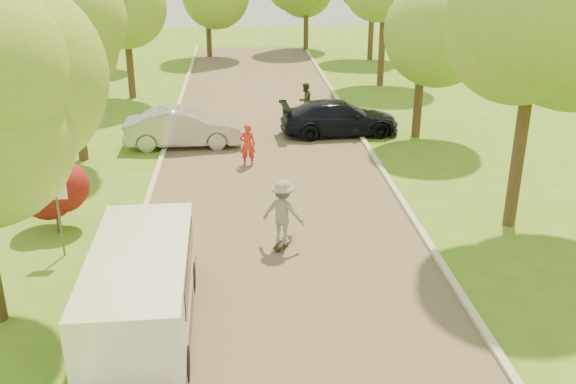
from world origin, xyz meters
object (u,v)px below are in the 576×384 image
object	(u,v)px
skateboarder	(283,212)
person_olive	(305,100)
street_sign	(57,201)
minivan	(142,290)
person_striped	(248,145)
silver_sedan	(183,128)
longboard	(283,243)
dark_sedan	(340,118)

from	to	relation	value
skateboarder	person_olive	bearing A→B (deg)	-74.09
street_sign	minivan	bearing A→B (deg)	-55.12
street_sign	person_striped	xyz separation A→B (m)	(5.03, 6.88, -0.78)
street_sign	skateboarder	bearing A→B (deg)	0.95
street_sign	silver_sedan	bearing A→B (deg)	75.12
silver_sedan	person_olive	distance (m)	6.74
person_striped	person_olive	distance (m)	7.21
skateboarder	person_striped	world-z (taller)	skateboarder
longboard	person_olive	bearing A→B (deg)	-74.09
silver_sedan	person_striped	bearing A→B (deg)	-136.19
longboard	person_olive	size ratio (longest dim) A/B	0.60
street_sign	skateboarder	xyz separation A→B (m)	(5.85, 0.10, -0.54)
longboard	minivan	bearing A→B (deg)	74.03
silver_sedan	person_striped	xyz separation A→B (m)	(2.53, -2.53, 0.02)
dark_sedan	person_striped	bearing A→B (deg)	129.17
silver_sedan	skateboarder	world-z (taller)	skateboarder
skateboarder	silver_sedan	bearing A→B (deg)	-45.88
dark_sedan	person_olive	world-z (taller)	person_olive
street_sign	person_striped	world-z (taller)	street_sign
person_striped	person_olive	bearing A→B (deg)	-114.31
street_sign	person_striped	distance (m)	8.55
skateboarder	longboard	bearing A→B (deg)	113.45
longboard	skateboarder	xyz separation A→B (m)	(0.00, 0.00, 0.92)
street_sign	person_olive	distance (m)	15.65
person_striped	person_olive	xyz separation A→B (m)	(2.81, 6.64, 0.01)
longboard	skateboarder	world-z (taller)	skateboarder
skateboarder	person_olive	distance (m)	13.57
street_sign	dark_sedan	world-z (taller)	street_sign
silver_sedan	dark_sedan	world-z (taller)	silver_sedan
street_sign	minivan	size ratio (longest dim) A/B	0.42
street_sign	person_olive	size ratio (longest dim) A/B	1.36
longboard	person_striped	distance (m)	6.87
minivan	street_sign	bearing A→B (deg)	123.56
dark_sedan	person_striped	size ratio (longest dim) A/B	3.18
longboard	dark_sedan	bearing A→B (deg)	-82.48
person_striped	skateboarder	bearing A→B (deg)	95.51
street_sign	person_olive	xyz separation A→B (m)	(7.84, 13.52, -0.76)
person_striped	person_olive	size ratio (longest dim) A/B	0.99
minivan	person_olive	distance (m)	18.03
longboard	person_striped	bearing A→B (deg)	-58.76
dark_sedan	longboard	distance (m)	10.92
longboard	skateboarder	size ratio (longest dim) A/B	0.53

